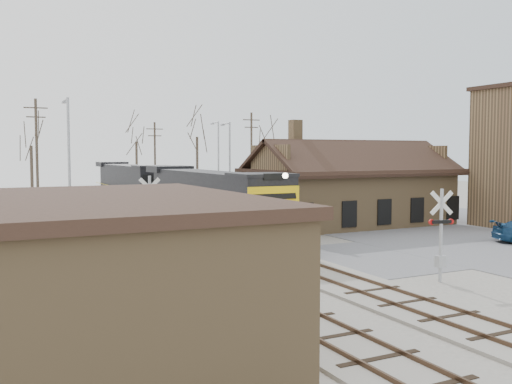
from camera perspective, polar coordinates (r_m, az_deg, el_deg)
ground at (r=27.86m, az=3.86°, el=-7.37°), size 140.00×140.00×0.00m
road at (r=27.86m, az=3.86°, el=-7.34°), size 60.00×9.00×0.03m
parking_lot at (r=42.48m, az=22.40°, el=-3.70°), size 22.00×26.00×0.03m
track_main at (r=41.31m, az=-6.78°, el=-3.57°), size 3.40×90.00×0.24m
track_siding at (r=40.02m, az=-12.86°, el=-3.89°), size 3.40×90.00×0.24m
depot at (r=44.06m, az=9.39°, el=-0.06°), size 15.20×9.31×7.90m
commercial_building at (r=15.91m, az=-23.10°, el=-8.40°), size 12.40×10.40×4.30m
locomotive_lead at (r=36.57m, az=-4.23°, el=-0.97°), size 2.97×19.92×4.42m
locomotive_trailing at (r=55.73m, az=-12.18°, el=0.66°), size 2.97×19.92×4.18m
crossbuck_near at (r=25.26m, az=18.00°, el=-4.44°), size 1.11×0.39×3.96m
crossbuck_far at (r=29.90m, az=-10.55°, el=-2.78°), size 1.22×0.32×4.28m
streetlight_a at (r=39.57m, az=-18.22°, el=3.19°), size 0.25×2.04×9.06m
streetlight_b at (r=52.94m, az=-2.70°, el=3.10°), size 0.25×2.04×8.26m
streetlight_c at (r=60.98m, az=-3.83°, el=3.45°), size 0.25×2.04×8.75m
utility_pole_a at (r=53.58m, az=-21.06°, el=3.54°), size 2.00×0.24×10.15m
utility_pole_b at (r=68.52m, az=-10.07°, el=3.30°), size 2.00×0.24×9.02m
utility_pole_c at (r=62.21m, az=-0.46°, el=3.66°), size 2.00×0.24×9.79m
tree_b at (r=63.67m, az=-21.60°, el=5.23°), size 4.11×4.11×10.07m
tree_c at (r=74.58m, az=-11.89°, el=5.82°), size 4.56×4.56×11.18m
tree_d at (r=68.19m, az=-5.92°, el=6.52°), size 4.88×4.88×11.95m
tree_e at (r=70.46m, az=1.12°, el=5.19°), size 3.99×3.99×9.77m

